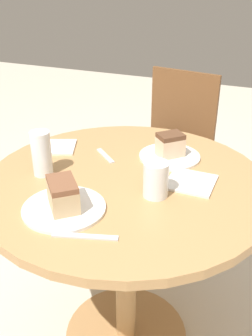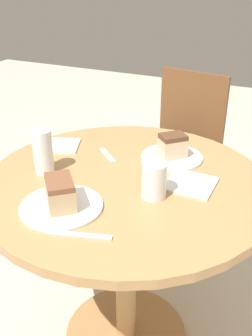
% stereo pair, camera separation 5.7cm
% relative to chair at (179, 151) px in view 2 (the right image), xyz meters
% --- Properties ---
extents(ground_plane, '(8.00, 8.00, 0.00)m').
position_rel_chair_xyz_m(ground_plane, '(0.09, -0.87, -0.47)').
color(ground_plane, beige).
extents(table, '(0.95, 0.95, 0.76)m').
position_rel_chair_xyz_m(table, '(0.09, -0.87, 0.11)').
color(table, tan).
rests_on(table, ground_plane).
extents(chair, '(0.47, 0.47, 0.88)m').
position_rel_chair_xyz_m(chair, '(0.00, 0.00, 0.00)').
color(chair, brown).
rests_on(chair, ground_plane).
extents(plate_near, '(0.24, 0.24, 0.01)m').
position_rel_chair_xyz_m(plate_near, '(-0.01, -1.11, 0.29)').
color(plate_near, white).
rests_on(plate_near, table).
extents(plate_far, '(0.22, 0.22, 0.01)m').
position_rel_chair_xyz_m(plate_far, '(0.17, -0.66, 0.29)').
color(plate_far, white).
rests_on(plate_far, table).
extents(cake_slice_near, '(0.13, 0.14, 0.08)m').
position_rel_chair_xyz_m(cake_slice_near, '(-0.01, -1.11, 0.34)').
color(cake_slice_near, tan).
rests_on(cake_slice_near, plate_near).
extents(cake_slice_far, '(0.11, 0.11, 0.08)m').
position_rel_chair_xyz_m(cake_slice_far, '(0.17, -0.66, 0.34)').
color(cake_slice_far, beige).
rests_on(cake_slice_far, plate_far).
extents(glass_lemonade, '(0.08, 0.08, 0.11)m').
position_rel_chair_xyz_m(glass_lemonade, '(0.21, -0.93, 0.34)').
color(glass_lemonade, silver).
rests_on(glass_lemonade, table).
extents(glass_water, '(0.07, 0.07, 0.15)m').
position_rel_chair_xyz_m(glass_water, '(-0.19, -0.94, 0.36)').
color(glass_water, silver).
rests_on(glass_water, table).
extents(napkin_stack, '(0.15, 0.15, 0.01)m').
position_rel_chair_xyz_m(napkin_stack, '(0.29, -0.82, 0.29)').
color(napkin_stack, silver).
rests_on(napkin_stack, table).
extents(fork, '(0.17, 0.07, 0.00)m').
position_rel_chair_xyz_m(fork, '(0.11, -1.20, 0.29)').
color(fork, silver).
rests_on(fork, table).
extents(spoon, '(0.11, 0.10, 0.00)m').
position_rel_chair_xyz_m(spoon, '(-0.05, -0.74, 0.29)').
color(spoon, silver).
rests_on(spoon, table).
extents(napkin_side, '(0.17, 0.17, 0.01)m').
position_rel_chair_xyz_m(napkin_side, '(-0.25, -0.75, 0.29)').
color(napkin_side, silver).
rests_on(napkin_side, table).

